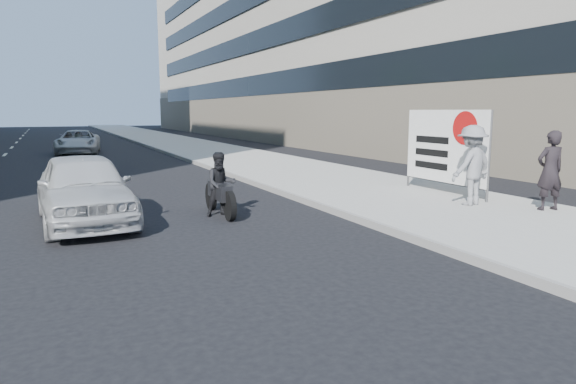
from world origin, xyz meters
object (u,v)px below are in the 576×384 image
jogger (472,165)px  white_sedan_far (78,142)px  pedestrian_woman (550,171)px  white_sedan_near (84,188)px  protest_banner (445,146)px  motorcycle (221,187)px

jogger → white_sedan_far: (-7.38, 21.58, -0.44)m
pedestrian_woman → white_sedan_near: (-9.34, 3.66, -0.29)m
white_sedan_near → jogger: bearing=-18.9°
jogger → pedestrian_woman: 1.63m
jogger → white_sedan_near: size_ratio=0.43×
pedestrian_woman → white_sedan_far: size_ratio=0.38×
protest_banner → white_sedan_far: size_ratio=0.66×
protest_banner → white_sedan_near: bearing=174.4°
pedestrian_woman → white_sedan_near: size_ratio=0.41×
protest_banner → white_sedan_far: (-7.98, 20.01, -0.76)m
white_sedan_near → white_sedan_far: (0.87, 19.13, -0.09)m
white_sedan_near → white_sedan_far: size_ratio=0.94×
jogger → white_sedan_near: bearing=-25.7°
protest_banner → motorcycle: (-6.05, 0.38, -0.76)m
protest_banner → jogger: bearing=-111.1°
white_sedan_far → protest_banner: bearing=-60.9°
protest_banner → white_sedan_far: 21.55m
jogger → protest_banner: bearing=-120.3°
protest_banner → white_sedan_near: size_ratio=0.71×
pedestrian_woman → motorcycle: size_ratio=0.86×
white_sedan_far → motorcycle: bearing=-77.0°
pedestrian_woman → motorcycle: bearing=-13.8°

